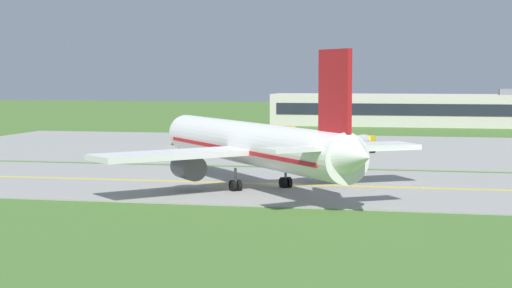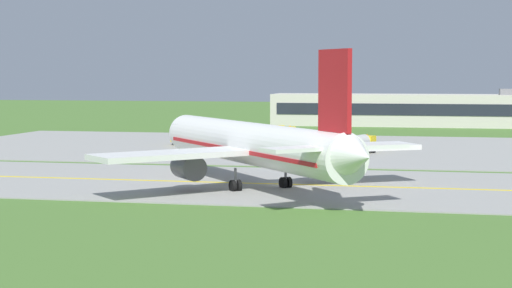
{
  "view_description": "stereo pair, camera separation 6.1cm",
  "coord_description": "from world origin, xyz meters",
  "px_view_note": "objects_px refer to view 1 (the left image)",
  "views": [
    {
      "loc": [
        14.16,
        -80.77,
        10.7
      ],
      "look_at": [
        -3.19,
        -0.42,
        4.0
      ],
      "focal_mm": 59.8,
      "sensor_mm": 36.0,
      "label": 1
    },
    {
      "loc": [
        14.22,
        -80.76,
        10.7
      ],
      "look_at": [
        -3.19,
        -0.42,
        4.0
      ],
      "focal_mm": 59.8,
      "sensor_mm": 36.0,
      "label": 2
    }
  ],
  "objects_px": {
    "service_truck_fuel": "(276,132)",
    "service_truck_catering": "(360,143)",
    "service_truck_baggage": "(190,135)",
    "airplane_lead": "(254,145)"
  },
  "relations": [
    {
      "from": "airplane_lead",
      "to": "service_truck_fuel",
      "type": "relative_size",
      "value": 5.29
    },
    {
      "from": "airplane_lead",
      "to": "service_truck_catering",
      "type": "relative_size",
      "value": 5.26
    },
    {
      "from": "service_truck_catering",
      "to": "airplane_lead",
      "type": "bearing_deg",
      "value": -100.41
    },
    {
      "from": "airplane_lead",
      "to": "service_truck_baggage",
      "type": "bearing_deg",
      "value": 113.5
    },
    {
      "from": "service_truck_baggage",
      "to": "airplane_lead",
      "type": "bearing_deg",
      "value": -66.5
    },
    {
      "from": "service_truck_fuel",
      "to": "service_truck_catering",
      "type": "bearing_deg",
      "value": -51.4
    },
    {
      "from": "service_truck_baggage",
      "to": "service_truck_catering",
      "type": "height_order",
      "value": "service_truck_catering"
    },
    {
      "from": "service_truck_fuel",
      "to": "service_truck_catering",
      "type": "distance_m",
      "value": 24.27
    },
    {
      "from": "service_truck_baggage",
      "to": "service_truck_catering",
      "type": "distance_m",
      "value": 28.64
    },
    {
      "from": "service_truck_baggage",
      "to": "service_truck_catering",
      "type": "relative_size",
      "value": 0.98
    }
  ]
}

